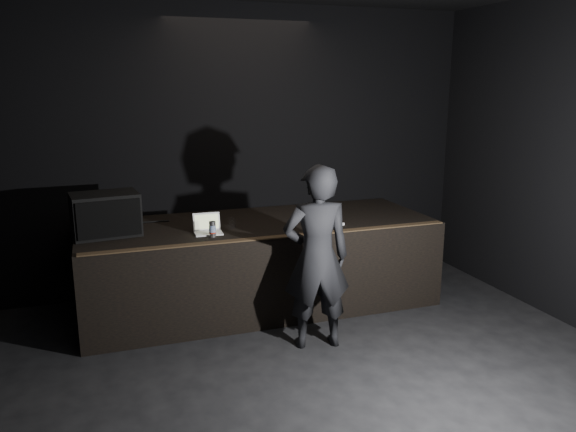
% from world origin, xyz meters
% --- Properties ---
extents(room_walls, '(6.10, 7.10, 3.52)m').
position_xyz_m(room_walls, '(0.00, 0.00, 2.02)').
color(room_walls, black).
rests_on(room_walls, ground).
extents(stage_riser, '(4.00, 1.50, 1.00)m').
position_xyz_m(stage_riser, '(0.00, 2.73, 0.50)').
color(stage_riser, black).
rests_on(stage_riser, ground).
extents(riser_lip, '(3.92, 0.10, 0.01)m').
position_xyz_m(riser_lip, '(0.00, 2.02, 1.01)').
color(riser_lip, brown).
rests_on(riser_lip, stage_riser).
extents(stage_monitor, '(0.72, 0.56, 0.45)m').
position_xyz_m(stage_monitor, '(-1.67, 2.69, 1.22)').
color(stage_monitor, black).
rests_on(stage_monitor, stage_riser).
extents(cable, '(0.96, 0.09, 0.02)m').
position_xyz_m(cable, '(-1.46, 3.11, 1.01)').
color(cable, black).
rests_on(cable, stage_riser).
extents(laptop, '(0.30, 0.27, 0.20)m').
position_xyz_m(laptop, '(-0.65, 2.44, 1.05)').
color(laptop, white).
rests_on(laptop, stage_riser).
extents(beer_can, '(0.07, 0.07, 0.17)m').
position_xyz_m(beer_can, '(-0.64, 2.25, 1.08)').
color(beer_can, silver).
rests_on(beer_can, stage_riser).
extents(plastic_cup, '(0.09, 0.09, 0.11)m').
position_xyz_m(plastic_cup, '(-0.35, 2.56, 1.05)').
color(plastic_cup, white).
rests_on(plastic_cup, stage_riser).
extents(wii_remote, '(0.09, 0.15, 0.03)m').
position_xyz_m(wii_remote, '(0.82, 2.31, 1.01)').
color(wii_remote, white).
rests_on(wii_remote, stage_riser).
extents(person, '(0.72, 0.52, 1.82)m').
position_xyz_m(person, '(0.23, 1.50, 0.91)').
color(person, black).
rests_on(person, ground).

